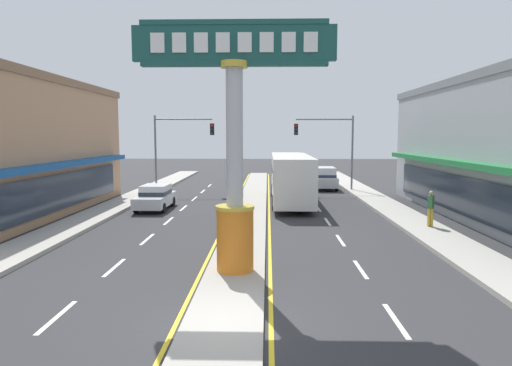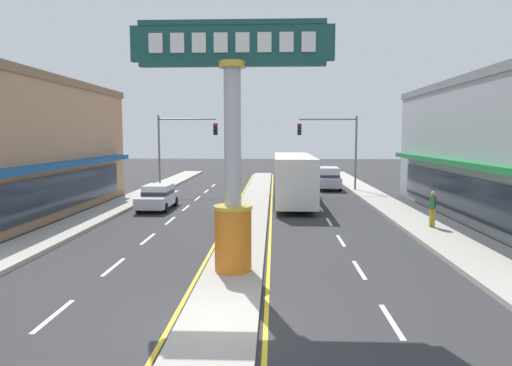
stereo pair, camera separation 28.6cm
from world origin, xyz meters
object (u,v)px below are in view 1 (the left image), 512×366
object	(u,v)px
district_sign	(235,151)
suv_far_right_lane	(324,178)
traffic_light_right_side	(331,140)
bus_near_left_lane	(291,176)
traffic_light_left_side	(177,140)
pedestrian_near_kerb	(431,206)
sedan_near_right_lane	(155,197)

from	to	relation	value
district_sign	suv_far_right_lane	xyz separation A→B (m)	(5.93, 24.51, -3.11)
traffic_light_right_side	bus_near_left_lane	distance (m)	7.92
traffic_light_left_side	pedestrian_near_kerb	world-z (taller)	traffic_light_left_side
bus_near_left_lane	suv_far_right_lane	bearing A→B (deg)	68.26
pedestrian_near_kerb	district_sign	bearing A→B (deg)	-140.45
traffic_light_right_side	pedestrian_near_kerb	world-z (taller)	traffic_light_right_side
traffic_light_right_side	bus_near_left_lane	size ratio (longest dim) A/B	0.55
district_sign	traffic_light_left_side	bearing A→B (deg)	105.80
traffic_light_left_side	bus_near_left_lane	bearing A→B (deg)	-32.96
traffic_light_right_side	sedan_near_right_lane	xyz separation A→B (m)	(-12.15, -9.53, -3.46)
traffic_light_left_side	bus_near_left_lane	xyz separation A→B (m)	(8.85, -5.74, -2.38)
pedestrian_near_kerb	bus_near_left_lane	bearing A→B (deg)	125.87
traffic_light_right_side	district_sign	bearing A→B (deg)	-105.20
suv_far_right_lane	pedestrian_near_kerb	distance (m)	17.35
district_sign	traffic_light_right_side	bearing A→B (deg)	74.80
traffic_light_left_side	suv_far_right_lane	xyz separation A→B (m)	(12.15, 2.53, -3.26)
traffic_light_left_side	traffic_light_right_side	world-z (taller)	same
district_sign	pedestrian_near_kerb	world-z (taller)	district_sign
district_sign	sedan_near_right_lane	world-z (taller)	district_sign
district_sign	sedan_near_right_lane	distance (m)	14.99
sedan_near_right_lane	bus_near_left_lane	bearing A→B (deg)	18.57
district_sign	pedestrian_near_kerb	bearing A→B (deg)	39.55
traffic_light_right_side	sedan_near_right_lane	bearing A→B (deg)	-141.89
traffic_light_left_side	sedan_near_right_lane	xyz separation A→B (m)	(0.29, -8.62, -3.46)
district_sign	suv_far_right_lane	size ratio (longest dim) A/B	1.74
bus_near_left_lane	sedan_near_right_lane	bearing A→B (deg)	-161.43
traffic_light_left_side	suv_far_right_lane	size ratio (longest dim) A/B	1.34
traffic_light_left_side	district_sign	bearing A→B (deg)	-74.20
suv_far_right_lane	traffic_light_right_side	bearing A→B (deg)	-79.94
sedan_near_right_lane	suv_far_right_lane	bearing A→B (deg)	43.22
district_sign	suv_far_right_lane	world-z (taller)	district_sign
district_sign	traffic_light_left_side	xyz separation A→B (m)	(-6.22, 21.98, 0.15)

